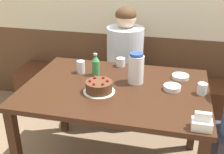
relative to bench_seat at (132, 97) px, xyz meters
The scene contains 12 objects.
bench_seat is the anchor object (origin of this frame).
dining_table 0.94m from the bench_seat, 90.00° to the right, with size 1.31×0.92×0.76m.
birthday_cake 1.10m from the bench_seat, 95.58° to the right, with size 0.22×0.22×0.10m.
water_pitcher 0.98m from the bench_seat, 79.83° to the right, with size 0.11×0.11×0.23m.
soju_bottle 0.93m from the bench_seat, 106.22° to the right, with size 0.06×0.06×0.18m.
napkin_holder 1.47m from the bench_seat, 64.91° to the right, with size 0.11×0.08×0.11m.
bowl_soup_white 0.91m from the bench_seat, 51.93° to the right, with size 0.13×0.13×0.03m.
bowl_rice_small 1.04m from the bench_seat, 63.07° to the right, with size 0.12×0.12×0.03m.
glass_water_tall 1.15m from the bench_seat, 53.27° to the right, with size 0.07×0.07×0.08m.
glass_tumbler_short 0.72m from the bench_seat, 95.50° to the right, with size 0.07×0.07×0.07m.
glass_shot_small 0.93m from the bench_seat, 116.48° to the right, with size 0.06×0.06×0.10m.
person_pale_blue_shirt 0.37m from the bench_seat, 122.35° to the right, with size 0.35×0.35×1.19m.
Camera 1 is at (0.40, -1.76, 1.66)m, focal length 45.00 mm.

